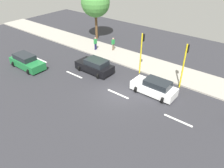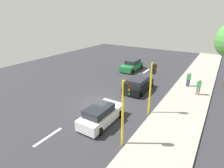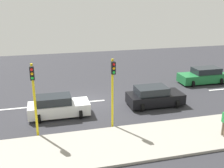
# 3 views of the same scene
# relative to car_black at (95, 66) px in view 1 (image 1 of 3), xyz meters

# --- Properties ---
(ground_plane) EXTENTS (40.00, 60.00, 0.10)m
(ground_plane) POSITION_rel_car_black_xyz_m (-1.95, -4.68, -0.76)
(ground_plane) COLOR #2D2D33
(sidewalk) EXTENTS (4.00, 60.00, 0.15)m
(sidewalk) POSITION_rel_car_black_xyz_m (5.05, -4.68, -0.64)
(sidewalk) COLOR #9E998E
(sidewalk) RESTS_ON ground
(lane_stripe_north) EXTENTS (0.20, 2.40, 0.01)m
(lane_stripe_north) POSITION_rel_car_black_xyz_m (-1.95, -10.68, -0.71)
(lane_stripe_north) COLOR white
(lane_stripe_north) RESTS_ON ground
(lane_stripe_mid) EXTENTS (0.20, 2.40, 0.01)m
(lane_stripe_mid) POSITION_rel_car_black_xyz_m (-1.95, -4.68, -0.71)
(lane_stripe_mid) COLOR white
(lane_stripe_mid) RESTS_ON ground
(lane_stripe_south) EXTENTS (0.20, 2.40, 0.01)m
(lane_stripe_south) POSITION_rel_car_black_xyz_m (-1.95, 1.32, -0.71)
(lane_stripe_south) COLOR white
(lane_stripe_south) RESTS_ON ground
(lane_stripe_far_south) EXTENTS (0.20, 2.40, 0.01)m
(lane_stripe_far_south) POSITION_rel_car_black_xyz_m (-1.95, 7.32, -0.71)
(lane_stripe_far_south) COLOR white
(lane_stripe_far_south) RESTS_ON ground
(car_black) EXTENTS (2.35, 4.23, 1.52)m
(car_black) POSITION_rel_car_black_xyz_m (0.00, 0.00, 0.00)
(car_black) COLOR black
(car_black) RESTS_ON ground
(car_green) EXTENTS (2.23, 4.53, 1.52)m
(car_green) POSITION_rel_car_black_xyz_m (-4.08, 6.78, 0.00)
(car_green) COLOR #1E7238
(car_green) RESTS_ON ground
(car_white) EXTENTS (2.12, 4.21, 1.52)m
(car_white) POSITION_rel_car_black_xyz_m (0.18, -7.30, -0.00)
(car_white) COLOR white
(car_white) RESTS_ON ground
(pedestrian_near_signal) EXTENTS (0.40, 0.24, 1.69)m
(pedestrian_near_signal) POSITION_rel_car_black_xyz_m (4.46, 3.95, 0.35)
(pedestrian_near_signal) COLOR #1E1E4C
(pedestrian_near_signal) RESTS_ON sidewalk
(pedestrian_by_tree) EXTENTS (0.40, 0.24, 1.69)m
(pedestrian_by_tree) POSITION_rel_car_black_xyz_m (5.78, 2.01, 0.35)
(pedestrian_by_tree) COLOR #72604C
(pedestrian_by_tree) RESTS_ON sidewalk
(traffic_light_corner) EXTENTS (0.49, 0.24, 4.50)m
(traffic_light_corner) POSITION_rel_car_black_xyz_m (2.90, -8.69, 2.22)
(traffic_light_corner) COLOR yellow
(traffic_light_corner) RESTS_ON ground
(traffic_light_midblock) EXTENTS (0.49, 0.24, 4.50)m
(traffic_light_midblock) POSITION_rel_car_black_xyz_m (2.90, -4.04, 2.22)
(traffic_light_midblock) COLOR yellow
(traffic_light_midblock) RESTS_ON ground
(street_tree_center) EXTENTS (4.08, 4.08, 7.30)m
(street_tree_center) POSITION_rel_car_black_xyz_m (8.08, 7.01, 4.52)
(street_tree_center) COLOR brown
(street_tree_center) RESTS_ON ground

